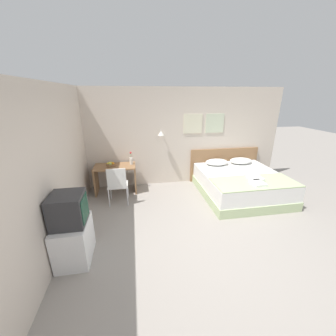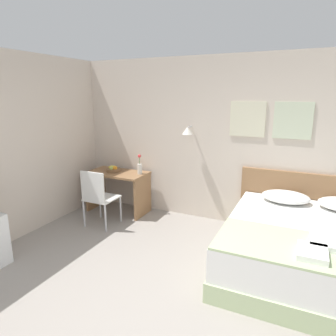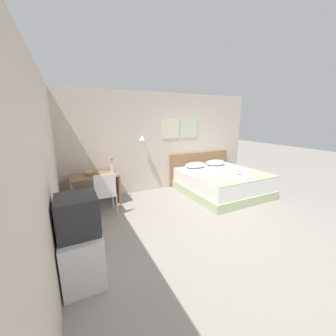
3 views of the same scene
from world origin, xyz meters
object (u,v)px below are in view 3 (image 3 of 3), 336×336
Objects in this scene: flower_vase at (112,167)px; pillow_right at (215,163)px; bed at (222,183)px; headboard at (199,168)px; tv_stand at (82,256)px; pillow_left at (195,165)px; folded_towel_mid_bed at (243,177)px; desk_chair at (105,191)px; throw_blanket at (239,177)px; desk at (95,184)px; folded_towel_near_foot at (237,174)px; fruit_bowl at (90,174)px; television at (78,215)px.

pillow_right is at bearing -0.56° from flower_vase.
bed is 1.06m from headboard.
pillow_left is at bearing 35.89° from tv_stand.
bed is at bearing -90.00° from headboard.
pillow_right is 3.09m from flower_vase.
desk_chair is (-3.02, 0.75, -0.10)m from folded_towel_mid_bed.
pillow_left is 1.38m from throw_blanket.
bed is at bearing -12.85° from desk.
folded_towel_near_foot is 1.08× the size of folded_towel_mid_bed.
desk_chair reaches higher than fruit_bowl.
television is (-3.98, -2.36, 0.22)m from pillow_right.
throw_blanket is 2.82× the size of tv_stand.
flower_vase is at bearing 150.84° from folded_towel_mid_bed.
pillow_left is at bearing 0.52° from desk.
throw_blanket reaches higher than bed.
television reaches higher than headboard.
desk_chair is 0.88m from flower_vase.
throw_blanket is at bearing -22.55° from desk.
flower_vase is at bearing 179.44° from pillow_right.
pillow_left is at bearing 115.94° from bed.
flower_vase is (0.51, 0.06, 0.08)m from fruit_bowl.
headboard is at bearing 90.00° from throw_blanket.
tv_stand is at bearing -143.70° from headboard.
pillow_left reaches higher than throw_blanket.
folded_towel_near_foot is (0.09, -1.49, 0.16)m from headboard.
folded_towel_near_foot is at bearing -69.34° from pillow_left.
pillow_right is at bearing 74.81° from throw_blanket.
folded_towel_mid_bed is 3.71m from television.
fruit_bowl is at bearing 155.68° from folded_towel_mid_bed.
fruit_bowl reaches higher than bed.
television reaches higher than pillow_left.
bed is at bearing 101.04° from folded_towel_near_foot.
folded_towel_near_foot is 3.44m from desk.
desk_chair is 0.76m from fruit_bowl.
desk reaches higher than folded_towel_near_foot.
pillow_left reaches higher than folded_towel_mid_bed.
headboard is at bearing 18.62° from desk_chair.
fruit_bowl is at bearing -174.24° from headboard.
throw_blanket is at bearing -26.58° from flower_vase.
folded_towel_near_foot and folded_towel_mid_bed have the same top height.
pillow_right is 0.61× the size of desk.
pillow_left is (-0.36, 0.74, 0.37)m from bed.
desk is at bearing 78.48° from television.
headboard is 1.50m from folded_towel_near_foot.
pillow_right is (0.36, -0.30, 0.18)m from headboard.
headboard is 4.51m from television.
headboard is 8.23× the size of fruit_bowl.
desk is 1.57× the size of tv_stand.
television is (-0.39, -2.34, 0.12)m from fruit_bowl.
fruit_bowl is (-0.18, 0.70, 0.23)m from desk_chair.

